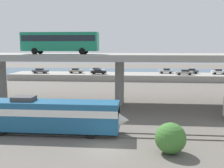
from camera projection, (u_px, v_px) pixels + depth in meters
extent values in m
plane|color=#605B54|center=(106.00, 149.00, 25.64)|extent=(260.00, 260.00, 0.00)
cube|color=#59544C|center=(109.00, 137.00, 28.84)|extent=(110.00, 0.12, 0.12)
cube|color=#59544C|center=(111.00, 133.00, 30.31)|extent=(110.00, 0.12, 0.12)
cube|color=#1E5984|center=(48.00, 115.00, 29.93)|extent=(15.82, 3.00, 3.20)
cube|color=white|center=(48.00, 110.00, 29.86)|extent=(15.82, 3.04, 0.77)
cone|color=white|center=(119.00, 120.00, 29.25)|extent=(2.16, 2.85, 2.85)
cube|color=black|center=(104.00, 109.00, 29.24)|extent=(2.16, 2.70, 1.02)
cube|color=#3F3F42|center=(24.00, 99.00, 29.93)|extent=(2.40, 1.80, 0.50)
cylinder|color=black|center=(94.00, 127.00, 31.03)|extent=(0.96, 0.18, 0.96)
cylinder|color=black|center=(90.00, 134.00, 28.37)|extent=(0.96, 0.18, 0.96)
cylinder|color=black|center=(11.00, 125.00, 31.94)|extent=(0.96, 0.18, 0.96)
cylinder|color=black|center=(0.00, 132.00, 29.27)|extent=(0.96, 0.18, 0.96)
cube|color=gray|center=(120.00, 57.00, 44.27)|extent=(96.00, 12.63, 0.99)
cylinder|color=gray|center=(2.00, 81.00, 46.72)|extent=(1.50, 1.50, 7.47)
cylinder|color=gray|center=(119.00, 82.00, 44.85)|extent=(1.50, 1.50, 7.47)
cube|color=#197A56|center=(60.00, 42.00, 42.33)|extent=(12.00, 2.55, 2.90)
cube|color=black|center=(60.00, 38.00, 42.26)|extent=(11.52, 2.59, 0.93)
cube|color=black|center=(24.00, 40.00, 42.83)|extent=(0.08, 2.30, 1.74)
cylinder|color=black|center=(35.00, 51.00, 41.67)|extent=(1.00, 0.26, 1.00)
cylinder|color=black|center=(40.00, 51.00, 44.06)|extent=(1.00, 0.26, 1.00)
cylinder|color=black|center=(82.00, 51.00, 40.99)|extent=(1.00, 0.26, 1.00)
cylinder|color=black|center=(85.00, 51.00, 43.38)|extent=(1.00, 0.26, 1.00)
cube|color=gray|center=(127.00, 77.00, 79.77)|extent=(68.88, 10.73, 1.75)
cube|color=#9E998C|center=(76.00, 71.00, 80.78)|extent=(4.26, 1.83, 0.70)
cube|color=#1E232B|center=(76.00, 69.00, 80.72)|extent=(1.88, 1.61, 0.48)
cylinder|color=black|center=(81.00, 72.00, 81.56)|extent=(0.64, 0.20, 0.64)
cylinder|color=black|center=(80.00, 72.00, 79.85)|extent=(0.64, 0.20, 0.64)
cylinder|color=black|center=(73.00, 72.00, 81.81)|extent=(0.64, 0.20, 0.64)
cylinder|color=black|center=(71.00, 72.00, 80.09)|extent=(0.64, 0.20, 0.64)
cube|color=black|center=(99.00, 72.00, 77.85)|extent=(4.33, 1.74, 0.70)
cube|color=#1E232B|center=(98.00, 70.00, 77.79)|extent=(1.90, 1.53, 0.48)
cylinder|color=black|center=(104.00, 73.00, 78.59)|extent=(0.64, 0.20, 0.64)
cylinder|color=black|center=(103.00, 73.00, 76.96)|extent=(0.64, 0.20, 0.64)
cylinder|color=black|center=(95.00, 73.00, 78.83)|extent=(0.64, 0.20, 0.64)
cylinder|color=black|center=(94.00, 73.00, 77.20)|extent=(0.64, 0.20, 0.64)
cube|color=#B7B7BC|center=(166.00, 71.00, 80.13)|extent=(4.08, 1.79, 0.70)
cube|color=#1E232B|center=(167.00, 69.00, 80.03)|extent=(1.80, 1.57, 0.48)
cylinder|color=black|center=(162.00, 73.00, 79.45)|extent=(0.64, 0.20, 0.64)
cylinder|color=black|center=(161.00, 72.00, 81.13)|extent=(0.64, 0.20, 0.64)
cylinder|color=black|center=(170.00, 73.00, 79.22)|extent=(0.64, 0.20, 0.64)
cylinder|color=black|center=(170.00, 72.00, 80.90)|extent=(0.64, 0.20, 0.64)
cube|color=silver|center=(219.00, 72.00, 77.68)|extent=(4.07, 1.74, 0.70)
cube|color=#1E232B|center=(218.00, 70.00, 77.62)|extent=(1.79, 1.53, 0.48)
cylinder|color=black|center=(222.00, 73.00, 78.43)|extent=(0.64, 0.20, 0.64)
cylinder|color=black|center=(224.00, 73.00, 76.80)|extent=(0.64, 0.20, 0.64)
cylinder|color=black|center=(213.00, 73.00, 78.66)|extent=(0.64, 0.20, 0.64)
cylinder|color=black|center=(215.00, 73.00, 77.03)|extent=(0.64, 0.20, 0.64)
cube|color=#515459|center=(40.00, 71.00, 80.46)|extent=(4.60, 1.77, 0.70)
cube|color=#1E232B|center=(40.00, 69.00, 80.40)|extent=(2.03, 1.56, 0.48)
cylinder|color=black|center=(46.00, 72.00, 81.21)|extent=(0.64, 0.20, 0.64)
cylinder|color=black|center=(44.00, 73.00, 79.55)|extent=(0.64, 0.20, 0.64)
cylinder|color=black|center=(37.00, 72.00, 81.47)|extent=(0.64, 0.20, 0.64)
cylinder|color=black|center=(35.00, 72.00, 79.81)|extent=(0.64, 0.20, 0.64)
cube|color=silver|center=(97.00, 70.00, 82.49)|extent=(4.63, 1.82, 0.70)
cube|color=#1E232B|center=(96.00, 69.00, 82.43)|extent=(2.04, 1.60, 0.48)
cylinder|color=black|center=(102.00, 71.00, 83.26)|extent=(0.64, 0.20, 0.64)
cylinder|color=black|center=(101.00, 72.00, 81.55)|extent=(0.64, 0.20, 0.64)
cylinder|color=black|center=(93.00, 71.00, 83.52)|extent=(0.64, 0.20, 0.64)
cylinder|color=black|center=(92.00, 72.00, 81.81)|extent=(0.64, 0.20, 0.64)
cube|color=#515459|center=(191.00, 71.00, 79.59)|extent=(4.11, 1.72, 0.70)
cube|color=#1E232B|center=(192.00, 69.00, 79.49)|extent=(1.81, 1.51, 0.48)
cylinder|color=black|center=(187.00, 73.00, 78.95)|extent=(0.64, 0.20, 0.64)
cylinder|color=black|center=(186.00, 72.00, 80.56)|extent=(0.64, 0.20, 0.64)
cylinder|color=black|center=(196.00, 73.00, 78.72)|extent=(0.64, 0.20, 0.64)
cylinder|color=black|center=(195.00, 72.00, 80.33)|extent=(0.64, 0.20, 0.64)
cube|color=#9E998C|center=(184.00, 72.00, 75.98)|extent=(4.68, 1.81, 0.70)
cube|color=#1E232B|center=(185.00, 70.00, 75.88)|extent=(2.06, 1.59, 0.48)
cylinder|color=black|center=(179.00, 74.00, 75.31)|extent=(0.64, 0.20, 0.64)
cylinder|color=black|center=(178.00, 73.00, 77.01)|extent=(0.64, 0.20, 0.64)
cylinder|color=black|center=(190.00, 74.00, 75.05)|extent=(0.64, 0.20, 0.64)
cylinder|color=black|center=(189.00, 73.00, 76.75)|extent=(0.64, 0.20, 0.64)
cube|color=#2D5170|center=(129.00, 72.00, 102.57)|extent=(140.00, 36.00, 0.01)
sphere|color=#3F7731|center=(170.00, 138.00, 24.43)|extent=(2.83, 2.83, 2.83)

